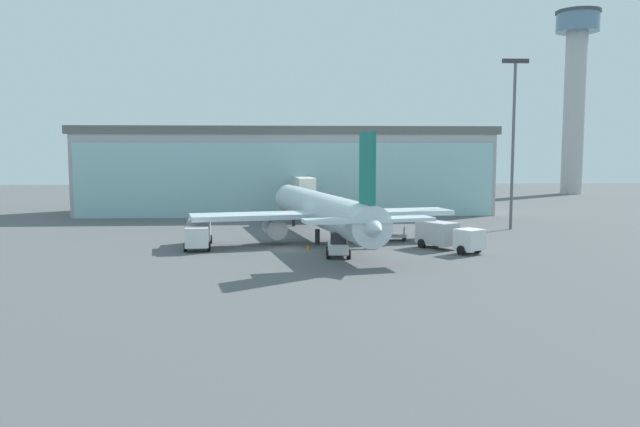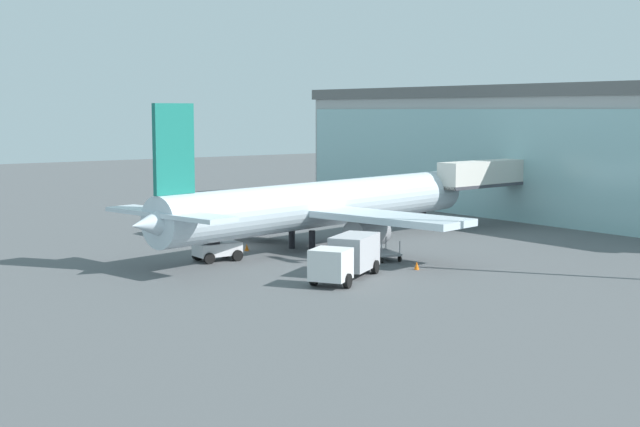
{
  "view_description": "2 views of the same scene",
  "coord_description": "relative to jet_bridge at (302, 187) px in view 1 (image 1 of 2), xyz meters",
  "views": [
    {
      "loc": [
        0.45,
        -60.39,
        9.62
      ],
      "look_at": [
        3.69,
        5.55,
        2.97
      ],
      "focal_mm": 35.0,
      "sensor_mm": 36.0,
      "label": 1
    },
    {
      "loc": [
        60.24,
        -35.37,
        10.76
      ],
      "look_at": [
        5.72,
        3.94,
        2.91
      ],
      "focal_mm": 50.0,
      "sensor_mm": 36.0,
      "label": 2
    }
  ],
  "objects": [
    {
      "name": "ground",
      "position": [
        -2.21,
        -26.23,
        -4.67
      ],
      "size": [
        240.0,
        240.0,
        0.0
      ],
      "primitive_type": "plane",
      "color": "#545659"
    },
    {
      "name": "apron_light_mast",
      "position": [
        25.43,
        -11.7,
        7.42
      ],
      "size": [
        3.2,
        0.4,
        20.61
      ],
      "color": "#59595E",
      "rests_on": "ground"
    },
    {
      "name": "safety_cone_nose",
      "position": [
        -0.01,
        -26.69,
        -4.39
      ],
      "size": [
        0.36,
        0.36,
        0.55
      ],
      "primitive_type": "cone",
      "color": "orange",
      "rests_on": "ground"
    },
    {
      "name": "airplane",
      "position": [
        1.72,
        -21.1,
        -1.34
      ],
      "size": [
        27.87,
        36.3,
        11.18
      ],
      "rotation": [
        0.0,
        0.0,
        1.78
      ],
      "color": "silver",
      "rests_on": "ground"
    },
    {
      "name": "control_tower",
      "position": [
        61.54,
        50.32,
        19.85
      ],
      "size": [
        9.54,
        9.54,
        40.13
      ],
      "color": "#B2B2B2",
      "rests_on": "ground"
    },
    {
      "name": "fuel_truck",
      "position": [
        13.52,
        -27.38,
        -3.2
      ],
      "size": [
        5.73,
        7.36,
        2.65
      ],
      "rotation": [
        0.0,
        0.0,
        5.27
      ],
      "color": "silver",
      "rests_on": "ground"
    },
    {
      "name": "terminal_building",
      "position": [
        -2.21,
        11.1,
        1.94
      ],
      "size": [
        63.29,
        16.16,
        13.22
      ],
      "rotation": [
        0.0,
        0.0,
        0.02
      ],
      "color": "#AAAAAA",
      "rests_on": "ground"
    },
    {
      "name": "catering_truck",
      "position": [
        -10.89,
        -24.22,
        -3.2
      ],
      "size": [
        3.05,
        7.47,
        2.65
      ],
      "rotation": [
        0.0,
        0.0,
        4.8
      ],
      "color": "silver",
      "rests_on": "ground"
    },
    {
      "name": "jet_bridge",
      "position": [
        0.0,
        0.0,
        0.0
      ],
      "size": [
        3.44,
        12.76,
        6.05
      ],
      "rotation": [
        0.0,
        0.0,
        1.67
      ],
      "color": "silver",
      "rests_on": "ground"
    },
    {
      "name": "safety_cone_wingtip",
      "position": [
        13.69,
        -21.56,
        -4.39
      ],
      "size": [
        0.36,
        0.36,
        0.55
      ],
      "primitive_type": "cone",
      "color": "orange",
      "rests_on": "ground"
    },
    {
      "name": "baggage_cart",
      "position": [
        9.37,
        -20.86,
        -4.17
      ],
      "size": [
        3.11,
        2.23,
        1.5
      ],
      "rotation": [
        0.0,
        0.0,
        2.9
      ],
      "color": "gray",
      "rests_on": "ground"
    },
    {
      "name": "pushback_tug",
      "position": [
        2.63,
        -30.85,
        -3.69
      ],
      "size": [
        2.25,
        3.26,
        2.3
      ],
      "rotation": [
        0.0,
        0.0,
        1.54
      ],
      "color": "silver",
      "rests_on": "ground"
    }
  ]
}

